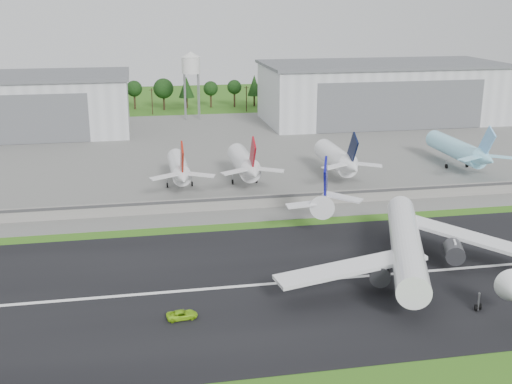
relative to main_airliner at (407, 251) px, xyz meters
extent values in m
plane|color=#266818|center=(-20.15, -9.59, -4.89)|extent=(600.00, 600.00, 0.00)
cube|color=black|center=(-20.15, 0.41, -4.84)|extent=(320.00, 60.00, 0.10)
cube|color=white|center=(-20.15, 0.41, -4.78)|extent=(220.00, 1.00, 0.02)
cube|color=slate|center=(-20.15, 110.41, -4.84)|extent=(320.00, 150.00, 0.10)
cube|color=gray|center=(-20.15, 45.41, -3.14)|extent=(240.00, 0.50, 3.50)
cube|color=#38383A|center=(-20.15, 45.11, -1.89)|extent=(240.00, 0.12, 0.70)
cube|color=silver|center=(-100.15, 155.41, 6.11)|extent=(95.00, 42.00, 22.00)
cube|color=#595B60|center=(-100.15, 155.41, 17.71)|extent=(97.00, 44.00, 1.20)
cube|color=silver|center=(54.85, 155.41, 7.11)|extent=(100.00, 45.00, 24.00)
cube|color=#595B60|center=(54.85, 155.41, 19.71)|extent=(102.00, 47.00, 1.20)
cube|color=#595B60|center=(54.85, 132.76, 5.19)|extent=(70.00, 0.30, 19.68)
cylinder|color=#99999E|center=(-28.15, 172.41, 5.11)|extent=(0.50, 0.50, 20.00)
cylinder|color=#99999E|center=(-22.15, 178.41, 5.11)|extent=(0.50, 0.50, 20.00)
cylinder|color=silver|center=(-25.15, 175.41, 18.61)|extent=(8.00, 8.00, 7.00)
cone|color=silver|center=(-25.15, 175.41, 23.31)|extent=(8.40, 8.40, 2.40)
cylinder|color=white|center=(-0.15, 0.41, 1.31)|extent=(20.60, 43.31, 5.80)
cone|color=white|center=(-9.27, 25.29, 2.51)|extent=(8.27, 10.35, 5.51)
cube|color=navy|center=(-9.10, 24.82, 7.81)|extent=(3.75, 9.13, 11.13)
cube|color=white|center=(14.62, 3.70, 0.51)|extent=(22.77, 24.51, 2.65)
cylinder|color=#333338|center=(9.98, 0.40, -1.09)|extent=(5.46, 6.47, 3.80)
cube|color=white|center=(-4.41, 26.54, 2.91)|extent=(9.06, 8.08, 0.98)
cube|color=white|center=(-13.54, -6.63, 0.51)|extent=(28.47, 9.27, 2.65)
cylinder|color=#333338|center=(-7.86, -6.15, -1.09)|extent=(5.46, 6.47, 3.80)
cube|color=white|center=(-13.80, 23.10, 2.91)|extent=(9.12, 3.53, 0.98)
cube|color=#99999E|center=(1.23, -3.35, -3.19)|extent=(19.72, 31.61, 3.20)
cylinder|color=black|center=(-5.41, 1.68, -4.04)|extent=(0.89, 1.55, 1.50)
imported|color=#8DCB17|center=(-44.03, -10.18, -4.07)|extent=(5.42, 2.96, 1.44)
cylinder|color=white|center=(-38.63, 70.41, 0.63)|extent=(5.05, 24.00, 5.05)
cone|color=white|center=(-38.63, 54.91, 1.63)|extent=(4.80, 7.00, 4.80)
cube|color=maroon|center=(-38.63, 55.41, 6.43)|extent=(0.45, 8.59, 10.02)
cylinder|color=#99999E|center=(-42.13, 68.41, -3.39)|extent=(0.32, 0.32, 3.00)
cylinder|color=#99999E|center=(-35.13, 68.41, -3.39)|extent=(0.32, 0.32, 3.00)
cylinder|color=black|center=(-42.13, 68.41, -4.09)|extent=(0.40, 1.40, 1.40)
cylinder|color=silver|center=(-19.98, 70.41, 1.06)|extent=(5.91, 24.00, 5.91)
cone|color=silver|center=(-19.98, 54.91, 2.06)|extent=(5.62, 7.00, 5.62)
cube|color=maroon|center=(-19.98, 55.41, 6.86)|extent=(0.45, 8.59, 10.02)
cylinder|color=#99999E|center=(-23.48, 68.41, -3.39)|extent=(0.32, 0.32, 3.00)
cylinder|color=#99999E|center=(-16.48, 68.41, -3.39)|extent=(0.32, 0.32, 3.00)
cylinder|color=black|center=(-23.48, 68.41, -4.09)|extent=(0.40, 1.40, 1.40)
cylinder|color=white|center=(7.68, 70.41, 1.19)|extent=(6.17, 24.00, 6.17)
cone|color=white|center=(7.68, 54.91, 2.19)|extent=(5.86, 7.00, 5.86)
cube|color=black|center=(7.68, 55.41, 6.99)|extent=(0.45, 8.59, 10.02)
cylinder|color=#99999E|center=(4.18, 68.41, -3.39)|extent=(0.32, 0.32, 3.00)
cylinder|color=#99999E|center=(11.18, 68.41, -3.39)|extent=(0.32, 0.32, 3.00)
cylinder|color=black|center=(4.18, 68.41, -4.09)|extent=(0.40, 1.40, 1.40)
cylinder|color=#93E2FF|center=(48.74, 75.41, 1.05)|extent=(5.89, 30.00, 5.89)
cone|color=#93E2FF|center=(48.74, 56.91, 2.05)|extent=(5.60, 7.00, 5.60)
cube|color=#7CC1FF|center=(48.74, 57.41, 6.85)|extent=(0.45, 8.59, 10.02)
cylinder|color=#99999E|center=(45.24, 73.41, -3.39)|extent=(0.32, 0.32, 3.00)
cylinder|color=#99999E|center=(52.24, 73.41, -3.39)|extent=(0.32, 0.32, 3.00)
cylinder|color=black|center=(45.24, 73.41, -4.09)|extent=(0.40, 1.40, 1.40)
camera|label=1|loc=(-49.80, -107.01, 46.40)|focal=45.00mm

